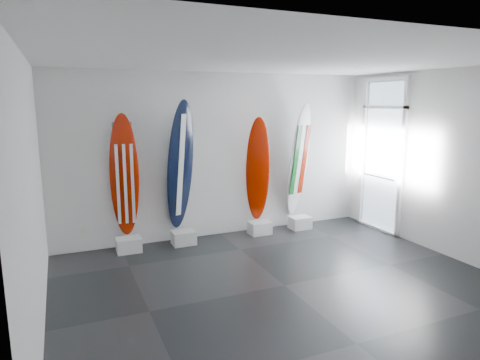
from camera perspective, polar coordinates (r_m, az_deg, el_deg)
name	(u,v)px	position (r m, az deg, el deg)	size (l,w,h in m)	color
floor	(284,285)	(5.99, 6.02, -13.99)	(6.00, 6.00, 0.00)	black
ceiling	(289,59)	(5.47, 6.66, 15.91)	(6.00, 6.00, 0.00)	white
wall_back	(219,156)	(7.78, -2.79, 3.32)	(6.00, 6.00, 0.00)	silver
wall_front	(447,232)	(3.64, 26.21, -6.31)	(6.00, 6.00, 0.00)	silver
wall_left	(32,199)	(4.84, -26.32, -2.30)	(5.00, 5.00, 0.00)	silver
wall_right	(452,165)	(7.47, 26.78, 1.88)	(5.00, 5.00, 0.00)	silver
display_block_usa	(129,245)	(7.37, -14.82, -8.49)	(0.40, 0.30, 0.24)	silver
surfboard_usa	(124,176)	(7.18, -15.38, 0.49)	(0.47, 0.08, 2.07)	#991300
display_block_navy	(184,238)	(7.55, -7.63, -7.75)	(0.40, 0.30, 0.24)	silver
surfboard_navy	(180,166)	(7.35, -8.09, 1.85)	(0.52, 0.08, 2.30)	black
display_block_swiss	(260,228)	(8.05, 2.68, -6.48)	(0.40, 0.30, 0.24)	silver
surfboard_swiss	(258,170)	(7.89, 2.43, 1.41)	(0.45, 0.08, 1.98)	#991300
display_block_italy	(300,223)	(8.46, 8.12, -5.73)	(0.40, 0.30, 0.24)	silver
surfboard_italy	(299,160)	(8.29, 7.98, 2.64)	(0.51, 0.08, 2.24)	white
wall_outlet	(83,232)	(7.53, -20.52, -6.57)	(0.09, 0.02, 0.13)	silver
glass_door	(382,157)	(8.53, 18.66, 2.91)	(0.12, 1.16, 2.85)	white
balcony	(429,198)	(9.61, 24.26, -2.25)	(2.80, 2.20, 1.20)	slate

